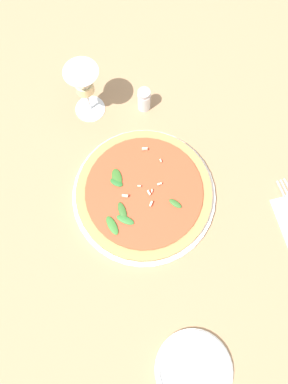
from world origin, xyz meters
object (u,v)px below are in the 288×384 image
Objects in this scene: wine_glass at (84,84)px; shaker_pepper at (144,100)px; pizza_arugula_main at (144,194)px; side_plate_white at (194,370)px.

shaker_pepper is (0.01, -0.13, -0.08)m from wine_glass.
pizza_arugula_main is 4.92× the size of shaker_pepper.
wine_glass is 0.98× the size of side_plate_white.
wine_glass is 0.65m from side_plate_white.
shaker_pepper is at bearing 3.16° from pizza_arugula_main.
shaker_pepper is at bearing -84.16° from wine_glass.
shaker_pepper reaches higher than side_plate_white.
side_plate_white is 2.35× the size of shaker_pepper.
pizza_arugula_main is at bearing -176.84° from shaker_pepper.
wine_glass reaches higher than pizza_arugula_main.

